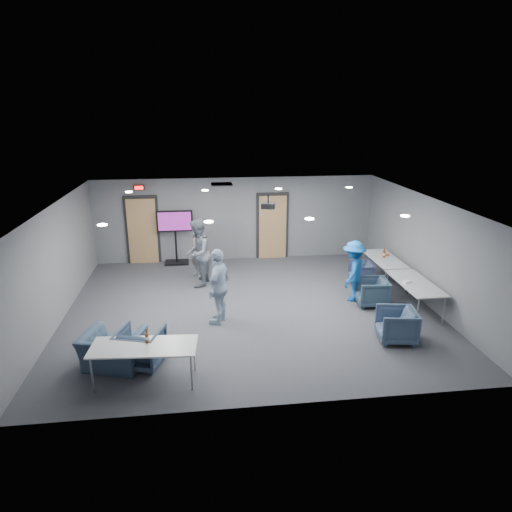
{
  "coord_description": "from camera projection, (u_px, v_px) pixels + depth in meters",
  "views": [
    {
      "loc": [
        -1.16,
        -10.46,
        4.77
      ],
      "look_at": [
        0.22,
        0.5,
        1.2
      ],
      "focal_mm": 32.0,
      "sensor_mm": 36.0,
      "label": 1
    }
  ],
  "objects": [
    {
      "name": "wall_right",
      "position": [
        425.0,
        250.0,
        11.6
      ],
      "size": [
        0.02,
        8.0,
        2.7
      ],
      "primitive_type": "cube",
      "color": "slate",
      "rests_on": "floor"
    },
    {
      "name": "person_a",
      "position": [
        197.0,
        251.0,
        13.38
      ],
      "size": [
        0.63,
        0.69,
        1.58
      ],
      "primitive_type": "imported",
      "rotation": [
        0.0,
        0.0,
        -0.99
      ],
      "color": "gray",
      "rests_on": "floor"
    },
    {
      "name": "snack_box",
      "position": [
        386.0,
        255.0,
        13.19
      ],
      "size": [
        0.18,
        0.13,
        0.04
      ],
      "primitive_type": "cube",
      "rotation": [
        0.0,
        0.0,
        -0.07
      ],
      "color": "#DB5B36",
      "rests_on": "table_right_a"
    },
    {
      "name": "chair_front_a",
      "position": [
        140.0,
        347.0,
        8.81
      ],
      "size": [
        1.02,
        1.04,
        0.77
      ],
      "primitive_type": "imported",
      "rotation": [
        0.0,
        0.0,
        2.85
      ],
      "color": "#35465C",
      "rests_on": "floor"
    },
    {
      "name": "downlights",
      "position": [
        249.0,
        202.0,
        10.65
      ],
      "size": [
        6.18,
        3.78,
        0.02
      ],
      "color": "white",
      "rests_on": "ceiling"
    },
    {
      "name": "bottle_right",
      "position": [
        384.0,
        254.0,
        12.97
      ],
      "size": [
        0.08,
        0.08,
        0.29
      ],
      "color": "#5D3210",
      "rests_on": "table_right_a"
    },
    {
      "name": "ceiling",
      "position": [
        249.0,
        202.0,
        10.65
      ],
      "size": [
        9.0,
        9.0,
        0.0
      ],
      "primitive_type": "plane",
      "rotation": [
        3.14,
        0.0,
        0.0
      ],
      "color": "silver",
      "rests_on": "wall_back"
    },
    {
      "name": "projector",
      "position": [
        268.0,
        205.0,
        11.71
      ],
      "size": [
        0.41,
        0.37,
        0.36
      ],
      "rotation": [
        0.0,
        0.0,
        -0.25
      ],
      "color": "black",
      "rests_on": "ceiling"
    },
    {
      "name": "hvac_diffuser",
      "position": [
        222.0,
        184.0,
        13.24
      ],
      "size": [
        0.6,
        0.6,
        0.03
      ],
      "primitive_type": "cube",
      "color": "black",
      "rests_on": "ceiling"
    },
    {
      "name": "chair_right_b",
      "position": [
        372.0,
        292.0,
        11.56
      ],
      "size": [
        0.84,
        0.82,
        0.7
      ],
      "primitive_type": "imported",
      "rotation": [
        0.0,
        0.0,
        -1.68
      ],
      "color": "#35495C",
      "rests_on": "floor"
    },
    {
      "name": "tv_stand",
      "position": [
        175.0,
        234.0,
        14.48
      ],
      "size": [
        1.13,
        0.54,
        1.74
      ],
      "color": "black",
      "rests_on": "floor"
    },
    {
      "name": "table_right_b",
      "position": [
        415.0,
        284.0,
        11.15
      ],
      "size": [
        0.79,
        1.9,
        0.73
      ],
      "rotation": [
        0.0,
        0.0,
        1.57
      ],
      "color": "silver",
      "rests_on": "floor"
    },
    {
      "name": "person_c",
      "position": [
        219.0,
        286.0,
        10.45
      ],
      "size": [
        0.82,
        1.14,
        1.79
      ],
      "primitive_type": "imported",
      "rotation": [
        0.0,
        0.0,
        -1.98
      ],
      "color": "#A1B7CF",
      "rests_on": "floor"
    },
    {
      "name": "person_b",
      "position": [
        197.0,
        253.0,
        12.65
      ],
      "size": [
        0.93,
        1.08,
        1.91
      ],
      "primitive_type": "imported",
      "rotation": [
        0.0,
        0.0,
        -1.82
      ],
      "color": "slate",
      "rests_on": "floor"
    },
    {
      "name": "table_front_left",
      "position": [
        144.0,
        348.0,
        8.17
      ],
      "size": [
        1.94,
        0.92,
        0.73
      ],
      "rotation": [
        0.0,
        0.0,
        -0.07
      ],
      "color": "silver",
      "rests_on": "floor"
    },
    {
      "name": "chair_front_b",
      "position": [
        113.0,
        350.0,
        8.76
      ],
      "size": [
        1.32,
        1.23,
        0.71
      ],
      "primitive_type": "imported",
      "rotation": [
        0.0,
        0.0,
        2.85
      ],
      "color": "#394D63",
      "rests_on": "floor"
    },
    {
      "name": "wall_front",
      "position": [
        278.0,
        333.0,
        7.29
      ],
      "size": [
        9.0,
        0.02,
        2.7
      ],
      "primitive_type": "cube",
      "color": "slate",
      "rests_on": "floor"
    },
    {
      "name": "floor",
      "position": [
        250.0,
        308.0,
        11.48
      ],
      "size": [
        9.0,
        9.0,
        0.0
      ],
      "primitive_type": "plane",
      "color": "#3D4046",
      "rests_on": "ground"
    },
    {
      "name": "wall_back",
      "position": [
        236.0,
        219.0,
        14.84
      ],
      "size": [
        9.0,
        0.02,
        2.7
      ],
      "primitive_type": "cube",
      "color": "slate",
      "rests_on": "floor"
    },
    {
      "name": "table_right_a",
      "position": [
        385.0,
        260.0,
        12.94
      ],
      "size": [
        0.75,
        1.79,
        0.73
      ],
      "rotation": [
        0.0,
        0.0,
        1.57
      ],
      "color": "silver",
      "rests_on": "floor"
    },
    {
      "name": "door_left",
      "position": [
        143.0,
        231.0,
        14.53
      ],
      "size": [
        1.06,
        0.17,
        2.24
      ],
      "color": "black",
      "rests_on": "wall_back"
    },
    {
      "name": "bottle_front",
      "position": [
        147.0,
        338.0,
        8.24
      ],
      "size": [
        0.07,
        0.07,
        0.27
      ],
      "color": "#5D3210",
      "rests_on": "table_front_left"
    },
    {
      "name": "exit_sign",
      "position": [
        139.0,
        188.0,
        14.08
      ],
      "size": [
        0.32,
        0.08,
        0.16
      ],
      "color": "black",
      "rests_on": "wall_back"
    },
    {
      "name": "chair_right_c",
      "position": [
        396.0,
        325.0,
        9.76
      ],
      "size": [
        0.91,
        0.89,
        0.72
      ],
      "primitive_type": "imported",
      "rotation": [
        0.0,
        0.0,
        -1.74
      ],
      "color": "#3D4F69",
      "rests_on": "floor"
    },
    {
      "name": "wall_left",
      "position": [
        56.0,
        264.0,
        10.53
      ],
      "size": [
        0.02,
        8.0,
        2.7
      ],
      "primitive_type": "cube",
      "color": "slate",
      "rests_on": "floor"
    },
    {
      "name": "wrapper",
      "position": [
        407.0,
        282.0,
        11.13
      ],
      "size": [
        0.22,
        0.18,
        0.04
      ],
      "primitive_type": "cube",
      "rotation": [
        0.0,
        0.0,
        0.3
      ],
      "color": "white",
      "rests_on": "table_right_b"
    },
    {
      "name": "chair_right_a",
      "position": [
        361.0,
        273.0,
        13.02
      ],
      "size": [
        0.79,
        0.78,
        0.62
      ],
      "primitive_type": "imported",
      "rotation": [
        0.0,
        0.0,
        -1.75
      ],
      "color": "#333D58",
      "rests_on": "floor"
    },
    {
      "name": "door_right",
      "position": [
        272.0,
        227.0,
        15.03
      ],
      "size": [
        1.06,
        0.17,
        2.24
      ],
      "color": "black",
      "rests_on": "wall_back"
    },
    {
      "name": "person_d",
      "position": [
        353.0,
        271.0,
        11.72
      ],
      "size": [
        1.06,
        1.18,
        1.59
      ],
      "primitive_type": "imported",
      "rotation": [
        0.0,
        0.0,
        -2.16
      ],
      "color": "#1953A3",
      "rests_on": "floor"
    }
  ]
}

